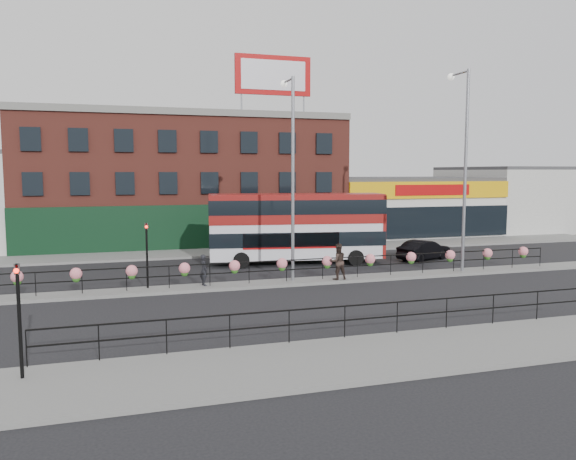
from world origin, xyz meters
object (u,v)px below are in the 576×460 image
object	(u,v)px
pedestrian_b	(338,262)
double_decker_bus	(297,221)
pedestrian_a	(204,270)
lamp_column_east	(463,153)
car	(424,250)
lamp_column_west	(291,161)

from	to	relation	value
pedestrian_b	double_decker_bus	bearing A→B (deg)	-87.82
double_decker_bus	pedestrian_a	distance (m)	9.11
pedestrian_a	lamp_column_east	xyz separation A→B (m)	(14.77, 0.01, 5.95)
car	lamp_column_west	size ratio (longest dim) A/B	0.41
double_decker_bus	lamp_column_east	xyz separation A→B (m)	(7.98, -5.80, 4.16)
pedestrian_b	pedestrian_a	bearing A→B (deg)	-3.87
double_decker_bus	lamp_column_west	bearing A→B (deg)	-111.01
pedestrian_b	lamp_column_west	world-z (taller)	lamp_column_west
car	pedestrian_b	size ratio (longest dim) A/B	2.26
pedestrian_b	lamp_column_west	xyz separation A→B (m)	(-2.33, 0.76, 5.28)
pedestrian_a	lamp_column_west	xyz separation A→B (m)	(4.66, 0.24, 5.45)
car	lamp_column_west	bearing A→B (deg)	89.60
car	pedestrian_a	xyz separation A→B (m)	(-15.25, -4.71, 0.26)
pedestrian_a	pedestrian_b	world-z (taller)	pedestrian_b
lamp_column_east	pedestrian_a	bearing A→B (deg)	-179.98
pedestrian_a	lamp_column_east	size ratio (longest dim) A/B	0.14
double_decker_bus	pedestrian_a	bearing A→B (deg)	-139.47
lamp_column_west	lamp_column_east	bearing A→B (deg)	-1.35
double_decker_bus	pedestrian_a	xyz separation A→B (m)	(-6.79, -5.81, -1.79)
pedestrian_a	double_decker_bus	bearing A→B (deg)	-58.15
pedestrian_b	lamp_column_west	size ratio (longest dim) A/B	0.18
double_decker_bus	lamp_column_east	bearing A→B (deg)	-36.02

